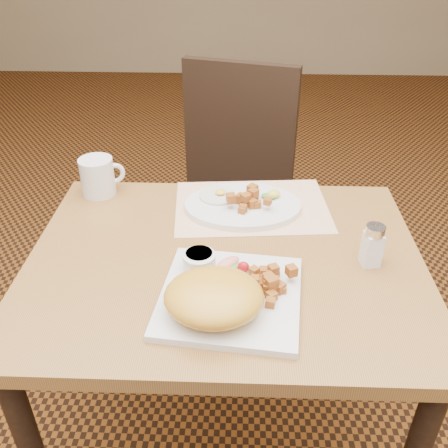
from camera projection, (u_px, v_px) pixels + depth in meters
table at (225, 294)px, 1.20m from camera, size 0.90×0.70×0.75m
chair_far at (230, 187)px, 1.85m from camera, size 0.52×0.52×0.97m
placemat at (252, 207)px, 1.32m from camera, size 0.42×0.31×0.00m
plate_square at (230, 297)px, 1.01m from camera, size 0.31×0.31×0.02m
plate_oval at (243, 206)px, 1.31m from camera, size 0.31×0.23×0.02m
hollandaise_mound at (213, 297)px, 0.95m from camera, size 0.19×0.17×0.07m
ramekin at (199, 261)px, 1.06m from camera, size 0.07×0.07×0.04m
garnish_sq at (232, 265)px, 1.07m from camera, size 0.08×0.06×0.03m
fried_egg at (218, 195)px, 1.33m from camera, size 0.10×0.10×0.02m
garnish_ov at (272, 195)px, 1.32m from camera, size 0.06×0.04×0.02m
salt_shaker at (373, 245)px, 1.09m from camera, size 0.05×0.05×0.10m
coffee_mug at (98, 176)px, 1.36m from camera, size 0.12×0.09×0.10m
home_fries_sq at (270, 281)px, 1.02m from camera, size 0.10×0.12×0.04m
home_fries_ov at (248, 199)px, 1.29m from camera, size 0.12×0.11×0.04m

